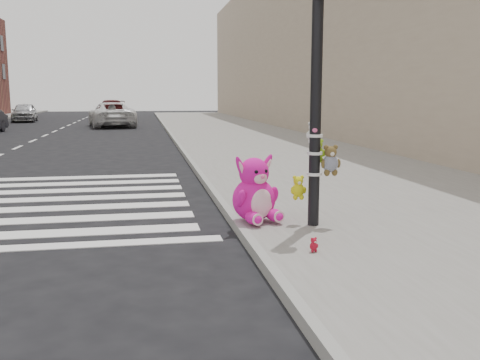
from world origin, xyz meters
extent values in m
plane|color=black|center=(0.00, 0.00, 0.00)|extent=(120.00, 120.00, 0.00)
cube|color=slate|center=(5.00, 10.00, 0.07)|extent=(7.00, 80.00, 0.14)
cube|color=gray|center=(1.55, 10.00, 0.07)|extent=(0.12, 80.00, 0.15)
cube|color=tan|center=(10.50, 20.00, 5.00)|extent=(5.00, 60.00, 10.00)
cylinder|color=black|center=(2.60, 1.80, 2.14)|extent=(0.16, 0.16, 4.00)
cylinder|color=white|center=(2.60, 1.80, 0.89)|extent=(0.22, 0.22, 0.04)
cylinder|color=white|center=(2.60, 1.80, 1.19)|extent=(0.22, 0.22, 0.04)
cylinder|color=white|center=(2.60, 1.80, 1.44)|extent=(0.22, 0.22, 0.04)
ellipsoid|color=#E5139C|center=(1.72, 1.87, 0.23)|extent=(0.32, 0.39, 0.18)
ellipsoid|color=#E5139C|center=(2.07, 1.99, 0.23)|extent=(0.32, 0.39, 0.18)
ellipsoid|color=#E5139C|center=(1.80, 2.20, 0.47)|extent=(0.80, 0.74, 0.65)
ellipsoid|color=#F9BFD1|center=(1.88, 1.99, 0.44)|extent=(0.38, 0.24, 0.43)
sphere|color=#E5139C|center=(1.80, 2.20, 0.87)|extent=(0.57, 0.57, 0.45)
ellipsoid|color=#E5139C|center=(1.60, 2.15, 0.93)|extent=(0.32, 0.19, 0.45)
ellipsoid|color=#E5139C|center=(1.98, 2.29, 0.93)|extent=(0.32, 0.19, 0.45)
imported|color=silver|center=(-1.64, 28.76, 0.75)|extent=(3.30, 5.75, 1.51)
imported|color=#59191A|center=(-2.46, 43.49, 0.75)|extent=(2.90, 5.44, 1.50)
imported|color=#B3B3B8|center=(-8.23, 36.13, 0.69)|extent=(2.07, 4.22, 1.38)
camera|label=1|loc=(0.18, -5.46, 2.03)|focal=40.00mm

